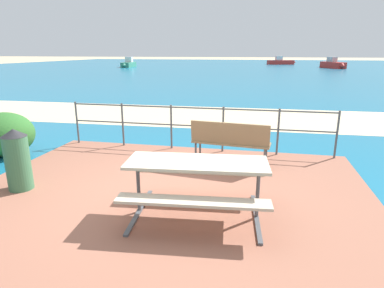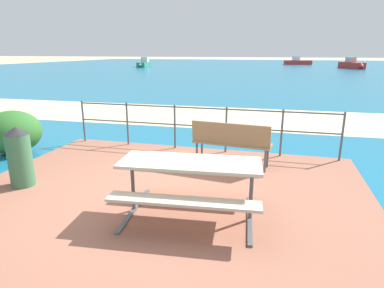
# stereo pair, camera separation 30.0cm
# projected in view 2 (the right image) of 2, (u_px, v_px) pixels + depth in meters

# --- Properties ---
(ground_plane) EXTENTS (240.00, 240.00, 0.00)m
(ground_plane) POSITION_uv_depth(u_px,v_px,m) (164.00, 197.00, 5.15)
(ground_plane) COLOR tan
(patio_paving) EXTENTS (6.40, 5.20, 0.06)m
(patio_paving) POSITION_uv_depth(u_px,v_px,m) (164.00, 195.00, 5.14)
(patio_paving) COLOR #935B47
(patio_paving) RESTS_ON ground
(sea_water) EXTENTS (90.00, 90.00, 0.01)m
(sea_water) POSITION_uv_depth(u_px,v_px,m) (267.00, 69.00, 42.33)
(sea_water) COLOR #196B8E
(sea_water) RESTS_ON ground
(beach_strip) EXTENTS (54.07, 5.08, 0.01)m
(beach_strip) POSITION_uv_depth(u_px,v_px,m) (228.00, 117.00, 11.35)
(beach_strip) COLOR beige
(beach_strip) RESTS_ON ground
(picnic_table) EXTENTS (1.97, 1.48, 0.78)m
(picnic_table) POSITION_uv_depth(u_px,v_px,m) (190.00, 174.00, 4.31)
(picnic_table) COLOR #BCAD93
(picnic_table) RESTS_ON patio_paving
(park_bench) EXTENTS (1.54, 0.59, 0.89)m
(park_bench) POSITION_uv_depth(u_px,v_px,m) (231.00, 140.00, 6.19)
(park_bench) COLOR #8C704C
(park_bench) RESTS_ON patio_paving
(railing_fence) EXTENTS (5.94, 0.04, 1.01)m
(railing_fence) POSITION_uv_depth(u_px,v_px,m) (200.00, 123.00, 7.24)
(railing_fence) COLOR #4C5156
(railing_fence) RESTS_ON patio_paving
(trash_bin) EXTENTS (0.39, 0.39, 1.00)m
(trash_bin) POSITION_uv_depth(u_px,v_px,m) (20.00, 157.00, 5.32)
(trash_bin) COLOR #386B47
(trash_bin) RESTS_ON patio_paving
(shrub_left) EXTENTS (1.24, 1.24, 0.95)m
(shrub_left) POSITION_uv_depth(u_px,v_px,m) (12.00, 132.00, 7.31)
(shrub_left) COLOR #2D6628
(shrub_left) RESTS_ON ground
(boat_near) EXTENTS (1.70, 4.86, 1.41)m
(boat_near) POSITION_uv_depth(u_px,v_px,m) (144.00, 64.00, 46.88)
(boat_near) COLOR #338466
(boat_near) RESTS_ON sea_water
(boat_mid) EXTENTS (4.99, 2.57, 1.39)m
(boat_mid) POSITION_uv_depth(u_px,v_px,m) (298.00, 62.00, 54.68)
(boat_mid) COLOR red
(boat_mid) RESTS_ON sea_water
(boat_far) EXTENTS (2.69, 5.13, 1.45)m
(boat_far) POSITION_uv_depth(u_px,v_px,m) (352.00, 65.00, 42.57)
(boat_far) COLOR red
(boat_far) RESTS_ON sea_water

